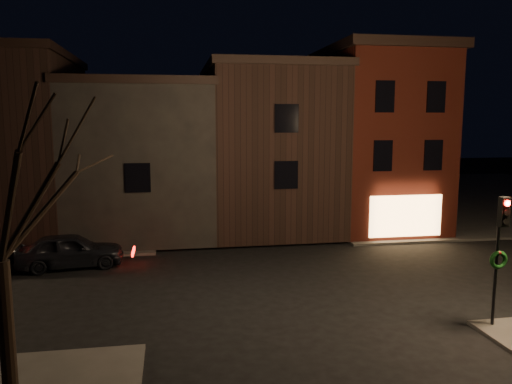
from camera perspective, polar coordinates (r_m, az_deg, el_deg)
ground at (r=20.25m, az=2.71°, el=-10.31°), size 120.00×120.00×0.00m
sidewalk_far_right at (r=46.10m, az=22.05°, el=-0.35°), size 30.00×30.00×0.12m
corner_building at (r=30.75m, az=13.70°, el=6.05°), size 6.50×8.50×10.50m
row_building_a at (r=29.83m, az=1.28°, el=5.13°), size 7.30×10.30×9.40m
row_building_b at (r=29.37m, az=-12.79°, el=3.90°), size 7.80×10.30×8.40m
row_building_c at (r=30.59m, az=-26.57°, el=4.82°), size 7.30×10.30×9.90m
traffic_signal at (r=16.83m, az=26.13°, el=-5.06°), size 0.58×0.38×4.05m
parked_car_a at (r=23.48m, az=-20.47°, el=-6.27°), size 4.72×2.40×1.54m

